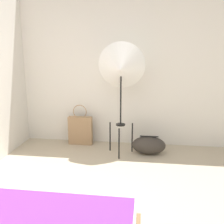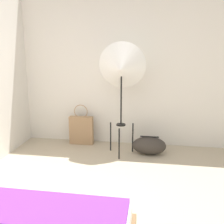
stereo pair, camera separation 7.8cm
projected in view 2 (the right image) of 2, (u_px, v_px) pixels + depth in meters
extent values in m
cube|color=silver|center=(100.00, 65.00, 4.26)|extent=(8.00, 0.05, 2.60)
cube|color=#702D8E|center=(21.00, 207.00, 1.94)|extent=(1.58, 0.43, 0.04)
cylinder|color=black|center=(119.00, 144.00, 3.77)|extent=(0.02, 0.02, 0.46)
cylinder|color=black|center=(111.00, 137.00, 4.08)|extent=(0.02, 0.02, 0.46)
cylinder|color=black|center=(133.00, 138.00, 4.03)|extent=(0.02, 0.02, 0.46)
cylinder|color=black|center=(121.00, 125.00, 3.91)|extent=(0.14, 0.14, 0.02)
cylinder|color=black|center=(121.00, 97.00, 3.81)|extent=(0.02, 0.02, 0.84)
cone|color=white|center=(121.00, 67.00, 3.71)|extent=(0.69, 0.37, 0.72)
cube|color=#9E7A56|center=(81.00, 130.00, 4.37)|extent=(0.40, 0.10, 0.47)
torus|color=#9E7A56|center=(81.00, 111.00, 4.29)|extent=(0.23, 0.01, 0.23)
ellipsoid|color=#332D28|center=(149.00, 146.00, 3.96)|extent=(0.51, 0.28, 0.28)
cube|color=black|center=(149.00, 137.00, 3.92)|extent=(0.28, 0.04, 0.01)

